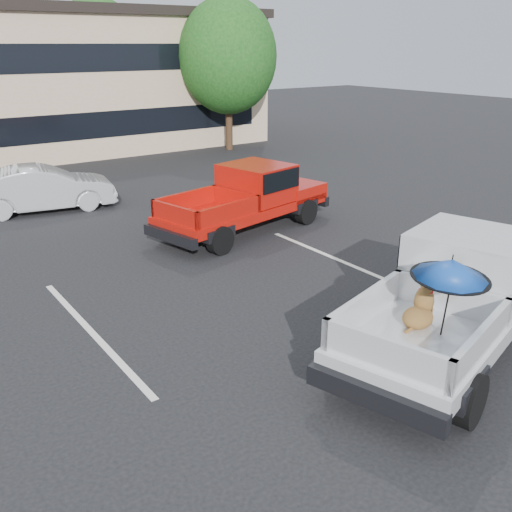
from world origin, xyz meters
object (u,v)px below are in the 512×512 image
object	(u,v)px
tree_right	(228,56)
red_pickup	(253,194)
silver_pickup	(464,284)
tree_back	(98,50)
silver_sedan	(43,189)

from	to	relation	value
tree_right	red_pickup	world-z (taller)	tree_right
silver_pickup	red_pickup	size ratio (longest dim) A/B	1.09
red_pickup	tree_back	bearing A→B (deg)	68.44
silver_pickup	silver_sedan	distance (m)	12.73
silver_sedan	tree_right	bearing A→B (deg)	-50.46
red_pickup	silver_sedan	distance (m)	6.54
tree_back	silver_pickup	distance (m)	26.44
tree_back	silver_sedan	world-z (taller)	tree_back
silver_pickup	red_pickup	bearing A→B (deg)	67.47
tree_right	silver_sedan	xyz separation A→B (m)	(-10.31, -5.63, -3.53)
tree_right	tree_back	world-z (taller)	tree_back
tree_right	red_pickup	xyz separation A→B (m)	(-6.19, -10.70, -3.26)
tree_right	silver_sedan	world-z (taller)	tree_right
tree_back	silver_sedan	xyz separation A→B (m)	(-7.31, -13.63, -3.73)
silver_pickup	silver_sedan	bearing A→B (deg)	89.02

